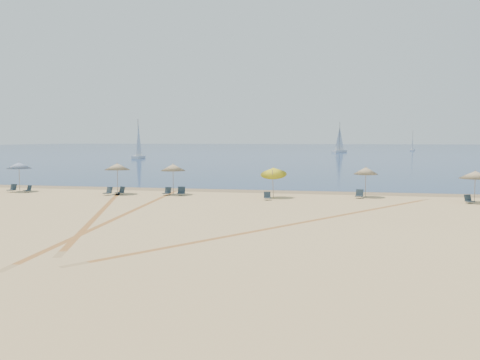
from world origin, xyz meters
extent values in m
plane|color=tan|center=(0.00, 0.00, 0.00)|extent=(160.00, 160.00, 0.00)
plane|color=#0C2151|center=(0.00, 225.00, 0.01)|extent=(500.00, 500.00, 0.00)
plane|color=olive|center=(0.00, 24.00, 0.00)|extent=(500.00, 500.00, 0.00)
cylinder|color=gray|center=(-19.57, 19.59, 1.22)|extent=(0.05, 0.05, 2.44)
cone|color=white|center=(-19.57, 19.59, 2.29)|extent=(2.11, 2.11, 0.55)
sphere|color=gray|center=(-19.57, 19.59, 2.59)|extent=(0.08, 0.08, 0.08)
cylinder|color=gray|center=(-10.31, 19.45, 1.22)|extent=(0.05, 0.09, 2.45)
cone|color=beige|center=(-10.31, 19.43, 2.30)|extent=(2.15, 2.16, 0.59)
sphere|color=gray|center=(-10.31, 19.43, 2.60)|extent=(0.08, 0.08, 0.08)
cylinder|color=gray|center=(-5.64, 20.02, 1.20)|extent=(0.05, 0.05, 2.40)
cone|color=beige|center=(-5.64, 20.02, 2.25)|extent=(2.07, 2.07, 0.55)
sphere|color=gray|center=(-5.64, 20.02, 2.55)|extent=(0.08, 0.08, 0.08)
cylinder|color=gray|center=(2.79, 19.09, 1.12)|extent=(0.05, 0.78, 2.25)
cone|color=yellow|center=(2.79, 19.41, 2.10)|extent=(2.06, 2.13, 1.16)
sphere|color=gray|center=(2.79, 19.41, 2.40)|extent=(0.08, 0.08, 0.08)
cylinder|color=gray|center=(9.88, 21.24, 1.12)|extent=(0.05, 0.12, 2.25)
cone|color=beige|center=(9.88, 21.27, 2.10)|extent=(1.90, 1.92, 0.61)
sphere|color=gray|center=(9.88, 21.27, 2.40)|extent=(0.08, 0.08, 0.08)
cylinder|color=gray|center=(17.41, 19.13, 1.09)|extent=(0.05, 0.05, 2.18)
cone|color=beige|center=(17.41, 19.13, 2.03)|extent=(2.27, 2.27, 0.55)
sphere|color=gray|center=(17.41, 19.13, 2.33)|extent=(0.08, 0.08, 0.08)
cube|color=#1A242C|center=(-20.00, 19.05, 0.18)|extent=(0.60, 0.60, 0.05)
cube|color=#1A242C|center=(-19.98, 19.32, 0.43)|extent=(0.58, 0.24, 0.50)
cylinder|color=#A5A5AD|center=(-20.22, 18.86, 0.09)|extent=(0.02, 0.02, 0.18)
cylinder|color=#A5A5AD|center=(-19.77, 18.83, 0.09)|extent=(0.02, 0.02, 0.18)
cube|color=#1A242C|center=(-18.59, 19.18, 0.16)|extent=(0.62, 0.62, 0.04)
cube|color=#1A242C|center=(-18.51, 19.41, 0.38)|extent=(0.52, 0.33, 0.44)
cylinder|color=#A5A5AD|center=(-18.77, 19.07, 0.08)|extent=(0.02, 0.02, 0.16)
cylinder|color=#A5A5AD|center=(-18.40, 18.94, 0.08)|extent=(0.02, 0.02, 0.16)
cube|color=#1A242C|center=(-10.75, 18.41, 0.18)|extent=(0.68, 0.68, 0.05)
cube|color=#1A242C|center=(-10.67, 18.66, 0.42)|extent=(0.58, 0.35, 0.49)
cylinder|color=#A5A5AD|center=(-10.96, 18.27, 0.09)|extent=(0.02, 0.02, 0.18)
cylinder|color=#A5A5AD|center=(-10.54, 18.14, 0.09)|extent=(0.02, 0.02, 0.18)
cube|color=#1A242C|center=(-9.89, 18.90, 0.18)|extent=(0.73, 0.73, 0.05)
cube|color=#1A242C|center=(-9.78, 19.15, 0.42)|extent=(0.59, 0.41, 0.49)
cylinder|color=#A5A5AD|center=(-10.09, 18.79, 0.09)|extent=(0.02, 0.02, 0.18)
cylinder|color=#A5A5AD|center=(-9.69, 18.61, 0.09)|extent=(0.02, 0.02, 0.18)
cube|color=#1A242C|center=(-5.96, 19.24, 0.18)|extent=(0.63, 0.63, 0.05)
cube|color=#1A242C|center=(-5.92, 19.51, 0.42)|extent=(0.57, 0.28, 0.49)
cylinder|color=#A5A5AD|center=(-6.18, 19.08, 0.09)|extent=(0.02, 0.02, 0.18)
cylinder|color=#A5A5AD|center=(-5.74, 19.01, 0.09)|extent=(0.02, 0.02, 0.18)
cube|color=#1A242C|center=(-4.73, 19.25, 0.19)|extent=(0.68, 0.68, 0.05)
cube|color=#1A242C|center=(-4.78, 19.54, 0.45)|extent=(0.62, 0.31, 0.53)
cylinder|color=#A5A5AD|center=(-4.96, 19.00, 0.10)|extent=(0.03, 0.03, 0.19)
cylinder|color=#A5A5AD|center=(-4.49, 19.08, 0.10)|extent=(0.03, 0.03, 0.19)
cube|color=#1A242C|center=(2.56, 17.81, 0.17)|extent=(0.63, 0.63, 0.05)
cube|color=#1A242C|center=(2.49, 18.05, 0.39)|extent=(0.54, 0.33, 0.45)
cylinder|color=#A5A5AD|center=(2.37, 17.56, 0.08)|extent=(0.02, 0.02, 0.17)
cylinder|color=#A5A5AD|center=(2.75, 17.68, 0.08)|extent=(0.02, 0.02, 0.17)
cube|color=#1A242C|center=(9.36, 20.28, 0.18)|extent=(0.65, 0.65, 0.05)
cube|color=#1A242C|center=(9.41, 20.55, 0.43)|extent=(0.59, 0.30, 0.50)
cylinder|color=#A5A5AD|center=(9.14, 20.11, 0.09)|extent=(0.02, 0.02, 0.18)
cylinder|color=#A5A5AD|center=(9.58, 20.04, 0.09)|extent=(0.02, 0.02, 0.18)
cube|color=#1A242C|center=(16.97, 18.55, 0.17)|extent=(0.67, 0.67, 0.05)
cube|color=#1A242C|center=(16.87, 18.78, 0.39)|extent=(0.55, 0.37, 0.46)
cylinder|color=#A5A5AD|center=(16.77, 18.28, 0.08)|extent=(0.02, 0.02, 0.17)
cylinder|color=#A5A5AD|center=(17.16, 18.44, 0.08)|extent=(0.02, 0.02, 0.17)
cube|color=white|center=(-38.38, 90.71, 0.35)|extent=(2.26, 6.34, 0.68)
cylinder|color=gray|center=(-38.38, 90.71, 4.73)|extent=(0.14, 0.14, 9.01)
cube|color=white|center=(7.87, 153.87, 0.39)|extent=(5.24, 6.77, 0.76)
cylinder|color=gray|center=(7.87, 153.87, 5.29)|extent=(0.15, 0.15, 10.07)
cube|color=white|center=(35.66, 183.42, 0.30)|extent=(2.53, 5.47, 0.58)
cylinder|color=gray|center=(35.66, 183.42, 4.05)|extent=(0.12, 0.12, 7.71)
plane|color=tan|center=(-5.07, 9.73, 0.00)|extent=(30.60, 30.60, 0.00)
plane|color=tan|center=(-5.17, 10.82, 0.00)|extent=(30.60, 30.60, 0.00)
plane|color=tan|center=(5.98, 8.35, 0.00)|extent=(38.95, 38.95, 0.00)
plane|color=tan|center=(6.60, 9.26, 0.00)|extent=(38.95, 38.95, 0.00)
plane|color=tan|center=(-7.50, 11.35, 0.00)|extent=(35.65, 35.65, 0.00)
plane|color=tan|center=(-7.86, 12.39, 0.00)|extent=(35.65, 35.65, 0.00)
camera|label=1|loc=(7.79, -19.08, 4.60)|focal=37.26mm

